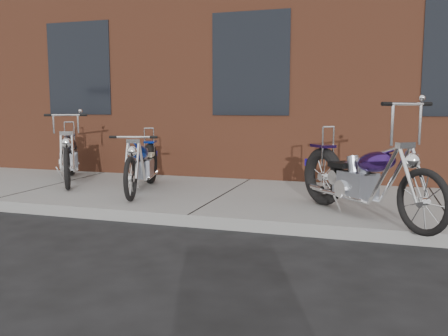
% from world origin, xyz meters
% --- Properties ---
extents(ground, '(120.00, 120.00, 0.00)m').
position_xyz_m(ground, '(0.00, 0.00, 0.00)').
color(ground, '#262628').
rests_on(ground, ground).
extents(sidewalk, '(22.00, 3.00, 0.15)m').
position_xyz_m(sidewalk, '(0.00, 1.50, 0.07)').
color(sidewalk, gray).
rests_on(sidewalk, ground).
extents(building_brick, '(22.00, 10.00, 8.00)m').
position_xyz_m(building_brick, '(0.00, 8.00, 4.00)').
color(building_brick, brown).
rests_on(building_brick, ground).
extents(chopper_purple, '(1.69, 1.87, 1.35)m').
position_xyz_m(chopper_purple, '(2.01, 0.53, 0.58)').
color(chopper_purple, black).
rests_on(chopper_purple, sidewalk).
extents(chopper_blue, '(0.77, 2.12, 0.95)m').
position_xyz_m(chopper_blue, '(-1.30, 1.35, 0.54)').
color(chopper_blue, black).
rests_on(chopper_blue, sidewalk).
extents(chopper_third, '(1.39, 2.01, 1.19)m').
position_xyz_m(chopper_third, '(-2.94, 1.79, 0.57)').
color(chopper_third, black).
rests_on(chopper_third, sidewalk).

